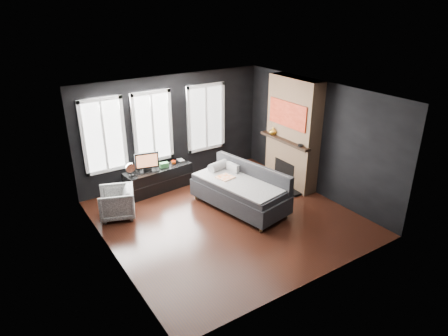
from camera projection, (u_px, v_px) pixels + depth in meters
floor at (228, 218)px, 8.62m from camera, size 5.00×5.00×0.00m
ceiling at (228, 94)px, 7.55m from camera, size 5.00×5.00×0.00m
wall_back at (173, 129)px, 10.00m from camera, size 5.00×0.02×2.70m
wall_left at (107, 191)px, 6.83m from camera, size 0.02×5.00×2.70m
wall_right at (317, 138)px, 9.34m from camera, size 0.02×5.00×2.70m
windows at (154, 90)px, 9.34m from camera, size 4.00×0.16×1.76m
fireplace at (293, 133)px, 9.70m from camera, size 0.70×1.62×2.70m
sofa at (239, 188)px, 8.87m from camera, size 1.53×2.41×0.96m
stripe_pillow at (233, 171)px, 9.24m from camera, size 0.13×0.37×0.36m
armchair at (117, 201)px, 8.56m from camera, size 0.87×0.89×0.73m
media_console at (159, 179)px, 9.79m from camera, size 1.72×0.69×0.58m
monitor at (147, 161)px, 9.44m from camera, size 0.59×0.24×0.51m
desk_fan at (130, 170)px, 9.18m from camera, size 0.24×0.24×0.33m
mug at (174, 162)px, 9.90m from camera, size 0.11×0.09×0.11m
book at (178, 157)px, 10.07m from camera, size 0.15×0.03×0.20m
storage_box at (164, 165)px, 9.71m from camera, size 0.22×0.15×0.11m
mantel_vase at (273, 131)px, 9.93m from camera, size 0.23×0.23×0.19m
mantel_clock at (301, 145)px, 9.19m from camera, size 0.13×0.13×0.04m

